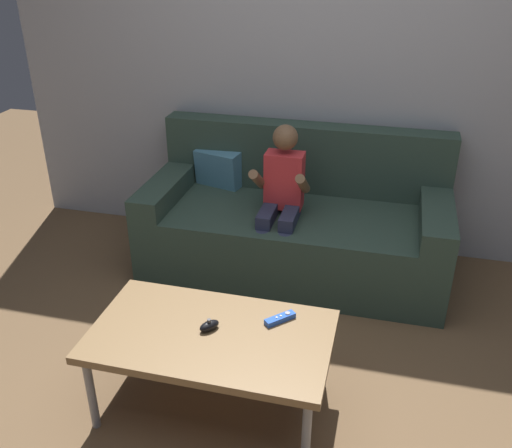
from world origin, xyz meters
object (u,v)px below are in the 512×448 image
Objects in this scene: person_seated_on_couch at (281,198)px; coffee_table at (211,339)px; couch at (295,224)px; game_remote_blue_near_edge at (280,319)px; nunchuk_black at (209,326)px.

person_seated_on_couch reaches higher than coffee_table.
couch is at bearing 73.12° from person_seated_on_couch.
coffee_table is at bearing -95.28° from couch.
couch reaches higher than coffee_table.
couch is 1.13m from game_remote_blue_near_edge.
couch reaches higher than nunchuk_black.
person_seated_on_couch is at bearing 101.93° from game_remote_blue_near_edge.
person_seated_on_couch reaches higher than nunchuk_black.
coffee_table is 0.06m from nunchuk_black.
person_seated_on_couch is 1.10m from coffee_table.
person_seated_on_couch is 9.57× the size of nunchuk_black.
game_remote_blue_near_edge is (0.20, -0.94, -0.12)m from person_seated_on_couch.
nunchuk_black is (-0.27, -0.13, 0.01)m from game_remote_blue_near_edge.
nunchuk_black reaches higher than coffee_table.
couch is 0.31m from person_seated_on_couch.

